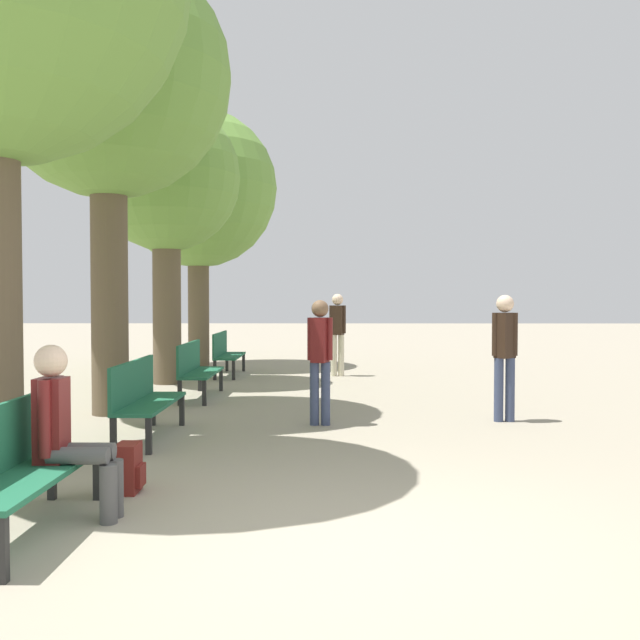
{
  "coord_description": "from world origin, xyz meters",
  "views": [
    {
      "loc": [
        -0.0,
        -4.75,
        1.65
      ],
      "look_at": [
        -0.12,
        6.18,
        1.3
      ],
      "focal_mm": 40.0,
      "sensor_mm": 36.0,
      "label": 1
    }
  ],
  "objects": [
    {
      "name": "bench_row_2",
      "position": [
        -2.16,
        6.82,
        0.52
      ],
      "size": [
        0.46,
        1.78,
        0.91
      ],
      "color": "#1E6042",
      "rests_on": "ground_plane"
    },
    {
      "name": "bench_row_0",
      "position": [
        -2.16,
        0.12,
        0.52
      ],
      "size": [
        0.46,
        1.78,
        0.91
      ],
      "color": "#1E6042",
      "rests_on": "ground_plane"
    },
    {
      "name": "tree_row_3",
      "position": [
        -3.06,
        12.07,
        4.17
      ],
      "size": [
        3.72,
        3.72,
        6.07
      ],
      "color": "brown",
      "rests_on": "ground_plane"
    },
    {
      "name": "backpack",
      "position": [
        -1.68,
        1.18,
        0.2
      ],
      "size": [
        0.22,
        0.28,
        0.42
      ],
      "color": "maroon",
      "rests_on": "ground_plane"
    },
    {
      "name": "bench_row_3",
      "position": [
        -2.16,
        10.17,
        0.52
      ],
      "size": [
        0.46,
        1.78,
        0.91
      ],
      "color": "#1E6042",
      "rests_on": "ground_plane"
    },
    {
      "name": "bench_row_1",
      "position": [
        -2.16,
        3.47,
        0.52
      ],
      "size": [
        0.46,
        1.78,
        0.91
      ],
      "color": "#1E6042",
      "rests_on": "ground_plane"
    },
    {
      "name": "tree_row_2",
      "position": [
        -3.06,
        8.75,
        3.83
      ],
      "size": [
        2.81,
        2.81,
        5.33
      ],
      "color": "brown",
      "rests_on": "ground_plane"
    },
    {
      "name": "pedestrian_mid",
      "position": [
        0.2,
        10.07,
        0.98
      ],
      "size": [
        0.35,
        0.26,
        1.71
      ],
      "color": "beige",
      "rests_on": "ground_plane"
    },
    {
      "name": "tree_row_1",
      "position": [
        -3.06,
        5.2,
        4.68
      ],
      "size": [
        3.43,
        3.43,
        6.46
      ],
      "color": "brown",
      "rests_on": "ground_plane"
    },
    {
      "name": "person_seated",
      "position": [
        -1.92,
        0.44,
        0.68
      ],
      "size": [
        0.62,
        0.35,
        1.3
      ],
      "color": "#4C4C4C",
      "rests_on": "ground_plane"
    },
    {
      "name": "ground_plane",
      "position": [
        0.0,
        0.0,
        0.0
      ],
      "size": [
        80.0,
        80.0,
        0.0
      ],
      "primitive_type": "plane",
      "color": "gray"
    },
    {
      "name": "pedestrian_near",
      "position": [
        -0.1,
        4.36,
        0.92
      ],
      "size": [
        0.33,
        0.27,
        1.61
      ],
      "color": "#384260",
      "rests_on": "ground_plane"
    },
    {
      "name": "pedestrian_far",
      "position": [
        2.34,
        4.66,
        0.96
      ],
      "size": [
        0.34,
        0.29,
        1.68
      ],
      "color": "#384260",
      "rests_on": "ground_plane"
    }
  ]
}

